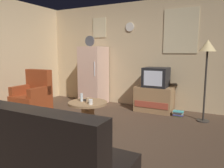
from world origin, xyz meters
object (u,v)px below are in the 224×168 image
Objects in this scene: tv_stand at (154,99)px; standing_lamp at (207,52)px; armchair at (33,97)px; mug_ceramic_tan at (88,100)px; coffee_table at (88,114)px; fridge at (94,75)px; mug_ceramic_white at (91,102)px; remote_control at (86,100)px; book_stack at (178,113)px; wine_glass at (82,97)px; crt_tv at (156,77)px; couch at (39,164)px.

standing_lamp reaches higher than tv_stand.
tv_stand is 0.87× the size of armchair.
standing_lamp is 17.67× the size of mug_ceramic_tan.
armchair is (-1.63, 0.20, 0.11)m from coffee_table.
fridge reaches higher than mug_ceramic_white.
fridge reaches higher than remote_control.
mug_ceramic_white is at bearing -41.63° from coffee_table.
book_stack is (-0.50, 0.11, -1.30)m from standing_lamp.
wine_glass is 1.00× the size of remote_control.
mug_ceramic_tan reaches higher than coffee_table.
armchair reaches higher than mug_ceramic_white.
coffee_table is (-0.80, -1.56, -0.06)m from tv_stand.
standing_lamp is 17.67× the size of mug_ceramic_white.
crt_tv is 2.50× the size of book_stack.
couch reaches higher than mug_ceramic_white.
mug_ceramic_white is 0.42× the size of book_stack.
couch is at bearing -102.04° from book_stack.
standing_lamp is (2.74, -0.30, 0.60)m from fridge.
crt_tv is 0.32× the size of couch.
wine_glass is (-0.95, -1.57, -0.27)m from crt_tv.
coffee_table is 0.33m from wine_glass.
tv_stand is 0.51m from crt_tv.
armchair reaches higher than remote_control.
standing_lamp is at bearing -14.88° from tv_stand.
mug_ceramic_tan is at bearing 109.95° from couch.
crt_tv is 3.60× the size of remote_control.
coffee_table is at bearing -117.91° from crt_tv.
couch is at bearing -65.62° from fridge.
fridge is at bearing 175.21° from book_stack.
fridge reaches higher than wine_glass.
coffee_table is 0.75× the size of armchair.
coffee_table is at bearing 4.49° from wine_glass.
tv_stand is at bearing -0.37° from fridge.
fridge is 3.78m from couch.
crt_tv is at bearing 50.87° from remote_control.
standing_lamp is at bearing -6.20° from fridge.
remote_control is at bearing -4.60° from armchair.
fridge is at bearing 60.73° from armchair.
wine_glass is 0.09× the size of couch.
coffee_table is (0.86, -1.57, -0.53)m from fridge.
crt_tv is 1.23m from standing_lamp.
armchair reaches higher than mug_ceramic_tan.
crt_tv reaches higher than remote_control.
mug_ceramic_white is at bearing 107.34° from couch.
crt_tv is at bearing 58.69° from wine_glass.
coffee_table is 8.00× the size of mug_ceramic_tan.
mug_ceramic_tan is at bearing -51.73° from remote_control.
crt_tv reaches higher than coffee_table.
couch reaches higher than mug_ceramic_tan.
mug_ceramic_white reaches higher than book_stack.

